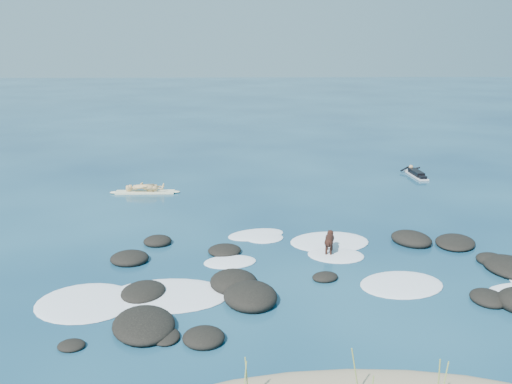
{
  "coord_description": "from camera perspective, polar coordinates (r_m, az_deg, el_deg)",
  "views": [
    {
      "loc": [
        -2.08,
        -15.7,
        6.22
      ],
      "look_at": [
        -1.44,
        4.0,
        0.9
      ],
      "focal_mm": 40.0,
      "sensor_mm": 36.0,
      "label": 1
    }
  ],
  "objects": [
    {
      "name": "dog",
      "position": [
        17.12,
        7.35,
        -4.78
      ],
      "size": [
        0.41,
        1.02,
        0.66
      ],
      "rotation": [
        0.0,
        0.0,
        1.34
      ],
      "color": "black",
      "rests_on": "ground"
    },
    {
      "name": "standing_surfer_rig",
      "position": [
        23.98,
        -11.11,
        1.39
      ],
      "size": [
        2.9,
        0.58,
        1.66
      ],
      "rotation": [
        0.0,
        0.0,
        0.01
      ],
      "color": "#EBE9BC",
      "rests_on": "ground"
    },
    {
      "name": "ground",
      "position": [
        17.02,
        5.33,
        -6.41
      ],
      "size": [
        160.0,
        160.0,
        0.0
      ],
      "primitive_type": "plane",
      "color": "#0A2642",
      "rests_on": "ground"
    },
    {
      "name": "reef_rocks",
      "position": [
        15.26,
        7.28,
        -8.65
      ],
      "size": [
        12.29,
        7.22,
        0.55
      ],
      "color": "black",
      "rests_on": "ground"
    },
    {
      "name": "breaking_foam",
      "position": [
        15.82,
        3.59,
        -8.03
      ],
      "size": [
        14.43,
        6.94,
        0.12
      ],
      "color": "white",
      "rests_on": "ground"
    },
    {
      "name": "paddling_surfer_rig",
      "position": [
        27.62,
        15.71,
        1.8
      ],
      "size": [
        1.0,
        2.23,
        0.39
      ],
      "rotation": [
        0.0,
        0.0,
        1.64
      ],
      "color": "silver",
      "rests_on": "ground"
    }
  ]
}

